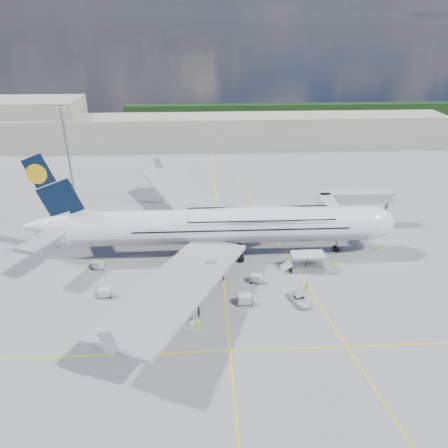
{
  "coord_description": "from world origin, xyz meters",
  "views": [
    {
      "loc": [
        -3.58,
        -71.8,
        46.51
      ],
      "look_at": [
        0.49,
        8.0,
        8.18
      ],
      "focal_mm": 35.0,
      "sensor_mm": 36.0,
      "label": 1
    }
  ],
  "objects_px": {
    "crew_tug": "(197,325)",
    "dolly_row_b": "(175,274)",
    "light_mast": "(68,152)",
    "crew_nose": "(379,246)",
    "dolly_nose_far": "(256,278)",
    "jet_bridge": "(346,203)",
    "cargo_loader": "(306,264)",
    "crew_loader": "(307,287)",
    "dolly_row_c": "(199,291)",
    "cone_wing_right_outer": "(104,343)",
    "dolly_row_a": "(104,293)",
    "dolly_nose_near": "(245,299)",
    "service_van": "(299,299)",
    "catering_truck_inner": "(202,209)",
    "cone_wing_left_outer": "(144,209)",
    "baggage_tug": "(186,323)",
    "catering_truck_outer": "(183,200)",
    "dolly_back": "(98,265)",
    "cone_wing_right_inner": "(150,302)",
    "crew_wing": "(145,311)",
    "airliner": "(222,226)",
    "cone_wing_left_inner": "(218,232)",
    "cone_nose": "(352,237)",
    "crew_van": "(335,264)",
    "cone_tail": "(58,247)"
  },
  "relations": [
    {
      "from": "cone_wing_left_inner",
      "to": "crew_tug",
      "type": "bearing_deg",
      "value": -97.62
    },
    {
      "from": "dolly_nose_near",
      "to": "service_van",
      "type": "relative_size",
      "value": 0.61
    },
    {
      "from": "cargo_loader",
      "to": "crew_tug",
      "type": "distance_m",
      "value": 28.06
    },
    {
      "from": "cone_wing_left_outer",
      "to": "crew_nose",
      "type": "bearing_deg",
      "value": -24.79
    },
    {
      "from": "dolly_row_c",
      "to": "cone_wing_left_inner",
      "type": "xyz_separation_m",
      "value": [
        4.43,
        25.36,
        -0.77
      ]
    },
    {
      "from": "dolly_row_a",
      "to": "crew_tug",
      "type": "relative_size",
      "value": 1.65
    },
    {
      "from": "dolly_row_b",
      "to": "service_van",
      "type": "distance_m",
      "value": 24.72
    },
    {
      "from": "cone_wing_left_outer",
      "to": "dolly_back",
      "type": "bearing_deg",
      "value": -101.36
    },
    {
      "from": "cone_wing_right_outer",
      "to": "dolly_row_c",
      "type": "bearing_deg",
      "value": 40.24
    },
    {
      "from": "jet_bridge",
      "to": "baggage_tug",
      "type": "distance_m",
      "value": 51.0
    },
    {
      "from": "dolly_row_a",
      "to": "crew_tug",
      "type": "height_order",
      "value": "crew_tug"
    },
    {
      "from": "cone_wing_left_inner",
      "to": "cone_wing_left_outer",
      "type": "distance_m",
      "value": 24.11
    },
    {
      "from": "cargo_loader",
      "to": "dolly_row_a",
      "type": "relative_size",
      "value": 2.97
    },
    {
      "from": "dolly_row_b",
      "to": "cone_nose",
      "type": "relative_size",
      "value": 4.74
    },
    {
      "from": "airliner",
      "to": "catering_truck_outer",
      "type": "xyz_separation_m",
      "value": [
        -9.3,
        26.51,
        -5.04
      ]
    },
    {
      "from": "dolly_nose_far",
      "to": "crew_nose",
      "type": "xyz_separation_m",
      "value": [
        28.39,
        11.46,
        0.08
      ]
    },
    {
      "from": "cargo_loader",
      "to": "crew_wing",
      "type": "distance_m",
      "value": 33.62
    },
    {
      "from": "catering_truck_inner",
      "to": "crew_tug",
      "type": "bearing_deg",
      "value": -85.01
    },
    {
      "from": "light_mast",
      "to": "crew_nose",
      "type": "xyz_separation_m",
      "value": [
        74.58,
        -34.78,
        -12.21
      ]
    },
    {
      "from": "dolly_nose_far",
      "to": "catering_truck_outer",
      "type": "bearing_deg",
      "value": 136.28
    },
    {
      "from": "dolly_nose_near",
      "to": "cone_wing_left_outer",
      "type": "xyz_separation_m",
      "value": [
        -22.7,
        43.24,
        -0.8
      ]
    },
    {
      "from": "dolly_row_a",
      "to": "crew_tug",
      "type": "distance_m",
      "value": 19.67
    },
    {
      "from": "light_mast",
      "to": "dolly_row_a",
      "type": "distance_m",
      "value": 54.21
    },
    {
      "from": "crew_nose",
      "to": "cone_wing_left_outer",
      "type": "distance_m",
      "value": 59.37
    },
    {
      "from": "cone_wing_left_inner",
      "to": "cone_wing_right_outer",
      "type": "distance_m",
      "value": 42.36
    },
    {
      "from": "dolly_nose_near",
      "to": "cone_wing_left_inner",
      "type": "distance_m",
      "value": 28.56
    },
    {
      "from": "cargo_loader",
      "to": "dolly_nose_far",
      "type": "height_order",
      "value": "cargo_loader"
    },
    {
      "from": "cargo_loader",
      "to": "crew_wing",
      "type": "bearing_deg",
      "value": -156.73
    },
    {
      "from": "catering_truck_inner",
      "to": "cone_wing_left_outer",
      "type": "height_order",
      "value": "catering_truck_inner"
    },
    {
      "from": "airliner",
      "to": "dolly_nose_far",
      "type": "bearing_deg",
      "value": -62.18
    },
    {
      "from": "cone_nose",
      "to": "cone_wing_right_outer",
      "type": "relative_size",
      "value": 1.18
    },
    {
      "from": "cone_wing_right_inner",
      "to": "crew_van",
      "type": "bearing_deg",
      "value": 15.86
    },
    {
      "from": "light_mast",
      "to": "crew_wing",
      "type": "relative_size",
      "value": 16.31
    },
    {
      "from": "jet_bridge",
      "to": "crew_nose",
      "type": "relative_size",
      "value": 9.49
    },
    {
      "from": "crew_loader",
      "to": "cone_wing_left_outer",
      "type": "bearing_deg",
      "value": 147.06
    },
    {
      "from": "dolly_nose_far",
      "to": "cone_wing_left_outer",
      "type": "xyz_separation_m",
      "value": [
        -25.51,
        36.35,
        -0.67
      ]
    },
    {
      "from": "light_mast",
      "to": "crew_nose",
      "type": "relative_size",
      "value": 12.87
    },
    {
      "from": "catering_truck_outer",
      "to": "crew_wing",
      "type": "height_order",
      "value": "catering_truck_outer"
    },
    {
      "from": "crew_tug",
      "to": "dolly_row_b",
      "type": "bearing_deg",
      "value": 120.23
    },
    {
      "from": "cone_nose",
      "to": "cone_wing_left_outer",
      "type": "height_order",
      "value": "cone_nose"
    },
    {
      "from": "light_mast",
      "to": "catering_truck_inner",
      "type": "xyz_separation_m",
      "value": [
        36.06,
        -14.95,
        -11.23
      ]
    },
    {
      "from": "cone_tail",
      "to": "dolly_nose_far",
      "type": "bearing_deg",
      "value": -20.93
    },
    {
      "from": "cargo_loader",
      "to": "crew_tug",
      "type": "xyz_separation_m",
      "value": [
        -21.88,
        -17.57,
        -0.38
      ]
    },
    {
      "from": "crew_loader",
      "to": "cargo_loader",
      "type": "bearing_deg",
      "value": 94.54
    },
    {
      "from": "airliner",
      "to": "crew_loader",
      "type": "bearing_deg",
      "value": -44.88
    },
    {
      "from": "dolly_nose_far",
      "to": "cargo_loader",
      "type": "bearing_deg",
      "value": 45.56
    },
    {
      "from": "jet_bridge",
      "to": "cargo_loader",
      "type": "bearing_deg",
      "value": -125.75
    },
    {
      "from": "cone_wing_left_outer",
      "to": "airliner",
      "type": "bearing_deg",
      "value": -52.06
    },
    {
      "from": "dolly_row_c",
      "to": "cone_wing_right_outer",
      "type": "height_order",
      "value": "dolly_row_c"
    },
    {
      "from": "dolly_back",
      "to": "cone_wing_right_inner",
      "type": "xyz_separation_m",
      "value": [
        11.73,
        -12.4,
        -0.61
      ]
    }
  ]
}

